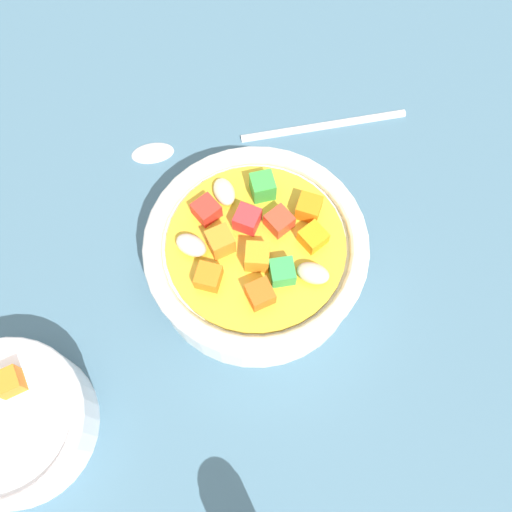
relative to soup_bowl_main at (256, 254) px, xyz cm
name	(u,v)px	position (x,y,z in cm)	size (l,w,h in cm)	color
ground_plane	(256,273)	(0.00, -0.01, -4.05)	(140.00, 140.00, 2.00)	#42667A
soup_bowl_main	(256,254)	(0.00, 0.00, 0.00)	(16.20, 16.20, 6.64)	white
spoon	(241,137)	(-0.46, 12.18, -2.62)	(24.44, 4.17, 1.00)	silver
side_bowl_small	(9,423)	(-17.43, -10.82, -0.75)	(11.09, 11.09, 5.32)	white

